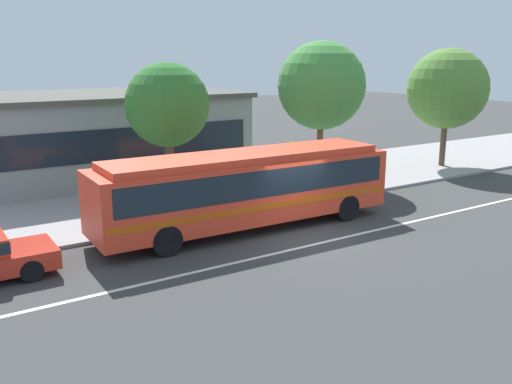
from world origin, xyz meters
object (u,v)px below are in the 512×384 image
(pedestrian_waiting_near_sign, at_px, (312,172))
(street_tree_near_stop, at_px, (167,105))
(street_tree_far_end, at_px, (448,89))
(pedestrian_walking_along_curb, at_px, (164,187))
(transit_bus, at_px, (246,185))
(bus_stop_sign, at_px, (292,164))
(street_tree_mid_block, at_px, (321,86))

(pedestrian_waiting_near_sign, distance_m, street_tree_near_stop, 6.99)
(pedestrian_waiting_near_sign, bearing_deg, street_tree_far_end, 6.17)
(pedestrian_walking_along_curb, xyz_separation_m, street_tree_near_stop, (0.79, 1.20, 3.01))
(transit_bus, bearing_deg, street_tree_far_end, 13.40)
(bus_stop_sign, relative_size, street_tree_far_end, 0.40)
(pedestrian_waiting_near_sign, bearing_deg, street_tree_near_stop, 161.83)
(street_tree_near_stop, distance_m, street_tree_mid_block, 8.08)
(pedestrian_walking_along_curb, distance_m, street_tree_near_stop, 3.34)
(street_tree_near_stop, bearing_deg, street_tree_far_end, -3.05)
(pedestrian_waiting_near_sign, bearing_deg, transit_bus, -153.42)
(pedestrian_walking_along_curb, height_order, bus_stop_sign, bus_stop_sign)
(pedestrian_waiting_near_sign, xyz_separation_m, street_tree_mid_block, (2.10, 2.07, 3.62))
(bus_stop_sign, bearing_deg, pedestrian_walking_along_curb, 163.16)
(pedestrian_waiting_near_sign, height_order, street_tree_mid_block, street_tree_mid_block)
(transit_bus, distance_m, street_tree_far_end, 15.84)
(street_tree_mid_block, distance_m, street_tree_far_end, 8.11)
(pedestrian_waiting_near_sign, relative_size, street_tree_mid_block, 0.24)
(transit_bus, relative_size, street_tree_far_end, 1.74)
(street_tree_near_stop, height_order, street_tree_mid_block, street_tree_mid_block)
(pedestrian_waiting_near_sign, xyz_separation_m, pedestrian_walking_along_curb, (-6.75, 0.76, 0.07))
(bus_stop_sign, bearing_deg, street_tree_far_end, 8.97)
(transit_bus, height_order, bus_stop_sign, transit_bus)
(street_tree_mid_block, bearing_deg, pedestrian_waiting_near_sign, -135.40)
(transit_bus, distance_m, street_tree_near_stop, 5.22)
(street_tree_far_end, bearing_deg, street_tree_mid_block, 173.12)
(pedestrian_walking_along_curb, xyz_separation_m, bus_stop_sign, (5.06, -1.53, 0.62))
(bus_stop_sign, xyz_separation_m, street_tree_mid_block, (3.79, 2.84, 2.94))
(transit_bus, distance_m, pedestrian_walking_along_curb, 3.73)
(bus_stop_sign, bearing_deg, street_tree_mid_block, 36.82)
(transit_bus, height_order, pedestrian_walking_along_curb, transit_bus)
(transit_bus, height_order, pedestrian_waiting_near_sign, transit_bus)
(pedestrian_walking_along_curb, bearing_deg, street_tree_near_stop, 56.46)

